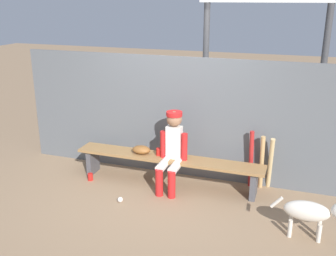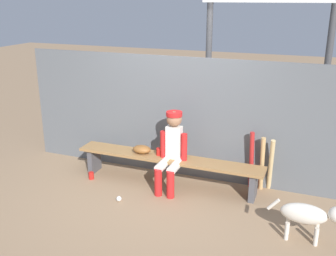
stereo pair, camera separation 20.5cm
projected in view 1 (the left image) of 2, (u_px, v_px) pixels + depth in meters
The scene contains 13 objects.
ground_plane at pixel (168, 184), 5.93m from camera, with size 30.00×30.00×0.00m, color #937556.
chainlink_fence at pixel (177, 117), 6.00m from camera, with size 5.09×0.03×1.86m, color #595E63.
dugout_bench at pixel (168, 162), 5.82m from camera, with size 2.83×0.36×0.44m.
player_seated at pixel (172, 149), 5.61m from camera, with size 0.41×0.55×1.14m.
baseball_glove at pixel (141, 150), 5.90m from camera, with size 0.28×0.20×0.12m, color brown.
bat_aluminum_red at pixel (251, 159), 5.71m from camera, with size 0.06×0.06×0.88m, color #B22323.
bat_wood_tan at pixel (262, 162), 5.67m from camera, with size 0.06×0.06×0.82m, color tan.
bat_wood_natural at pixel (270, 163), 5.64m from camera, with size 0.06×0.06×0.82m, color tan.
baseball at pixel (120, 200), 5.39m from camera, with size 0.07×0.07×0.07m, color white.
cup_on_ground at pixel (90, 177), 6.03m from camera, with size 0.08×0.08×0.11m, color red.
cup_on_bench at pixel (159, 152), 5.84m from camera, with size 0.08×0.08×0.11m, color red.
scoreboard at pixel (271, 6), 5.94m from camera, with size 2.34×0.27×3.61m.
dog at pixel (312, 212), 4.50m from camera, with size 0.84×0.20×0.49m.
Camera 1 is at (1.75, -5.07, 2.68)m, focal length 42.09 mm.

